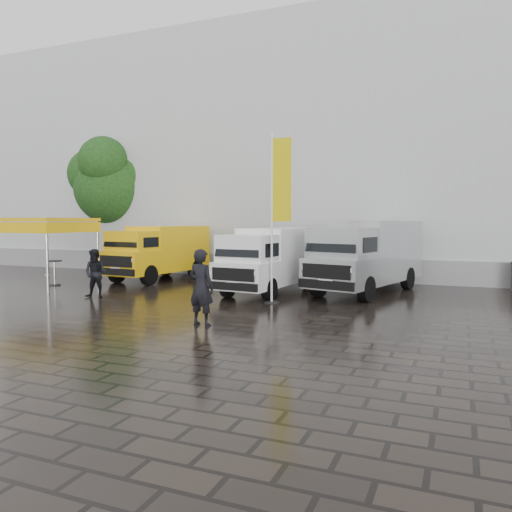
{
  "coord_description": "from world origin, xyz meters",
  "views": [
    {
      "loc": [
        5.42,
        -13.34,
        2.59
      ],
      "look_at": [
        -1.0,
        2.2,
        1.4
      ],
      "focal_mm": 35.0,
      "sensor_mm": 36.0,
      "label": 1
    }
  ],
  "objects": [
    {
      "name": "cocktail_table",
      "position": [
        -9.67,
        1.97,
        0.5
      ],
      "size": [
        0.6,
        0.6,
        1.0
      ],
      "primitive_type": "cylinder",
      "color": "black",
      "rests_on": "ground"
    },
    {
      "name": "van_white",
      "position": [
        -0.92,
        3.42,
        1.16
      ],
      "size": [
        2.29,
        5.51,
        2.32
      ],
      "primitive_type": null,
      "rotation": [
        0.0,
        0.0,
        -0.1
      ],
      "color": "white",
      "rests_on": "ground"
    },
    {
      "name": "tree",
      "position": [
        -12.1,
        8.75,
        4.61
      ],
      "size": [
        4.0,
        4.08,
        7.18
      ],
      "color": "black",
      "rests_on": "ground"
    },
    {
      "name": "canopy_tent",
      "position": [
        -9.71,
        1.6,
        2.51
      ],
      "size": [
        2.91,
        2.91,
        2.7
      ],
      "color": "silver",
      "rests_on": "ground"
    },
    {
      "name": "person_tent",
      "position": [
        -5.96,
        0.04,
        0.82
      ],
      "size": [
        0.93,
        0.81,
        1.64
      ],
      "primitive_type": "imported",
      "rotation": [
        0.0,
        0.0,
        0.27
      ],
      "color": "black",
      "rests_on": "ground"
    },
    {
      "name": "flagpole",
      "position": [
        0.08,
        1.33,
        3.01
      ],
      "size": [
        0.88,
        0.5,
        5.35
      ],
      "color": "black",
      "rests_on": "ground"
    },
    {
      "name": "van_silver",
      "position": [
        2.27,
        4.7,
        1.29
      ],
      "size": [
        3.4,
        6.26,
        2.58
      ],
      "primitive_type": null,
      "rotation": [
        0.0,
        0.0,
        -0.25
      ],
      "color": "#ABAEAF",
      "rests_on": "ground"
    },
    {
      "name": "van_yellow",
      "position": [
        -6.85,
        5.14,
        1.17
      ],
      "size": [
        2.51,
        5.28,
        2.35
      ],
      "primitive_type": null,
      "rotation": [
        0.0,
        0.0,
        -0.11
      ],
      "color": "yellow",
      "rests_on": "ground"
    },
    {
      "name": "hall_plinth",
      "position": [
        2.0,
        7.95,
        0.5
      ],
      "size": [
        44.0,
        0.15,
        1.0
      ],
      "primitive_type": "cube",
      "color": "gray",
      "rests_on": "ground"
    },
    {
      "name": "ground",
      "position": [
        0.0,
        0.0,
        0.0
      ],
      "size": [
        120.0,
        120.0,
        0.0
      ],
      "primitive_type": "plane",
      "color": "black",
      "rests_on": "ground"
    },
    {
      "name": "person_front",
      "position": [
        -0.5,
        -2.56,
        0.95
      ],
      "size": [
        0.75,
        0.54,
        1.91
      ],
      "primitive_type": "imported",
      "rotation": [
        0.0,
        0.0,
        3.02
      ],
      "color": "black",
      "rests_on": "ground"
    },
    {
      "name": "exhibition_hall",
      "position": [
        2.0,
        16.0,
        6.0
      ],
      "size": [
        44.0,
        16.0,
        12.0
      ],
      "primitive_type": "cube",
      "color": "silver",
      "rests_on": "ground"
    }
  ]
}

